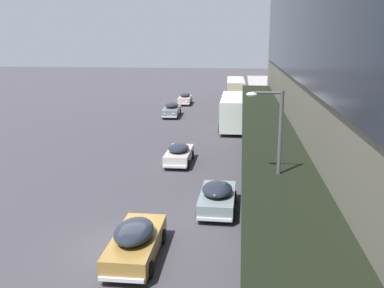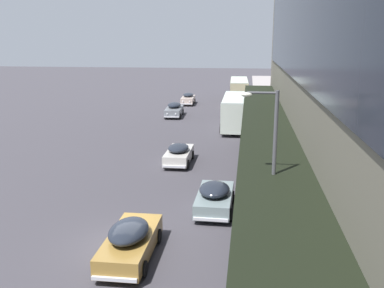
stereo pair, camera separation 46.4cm
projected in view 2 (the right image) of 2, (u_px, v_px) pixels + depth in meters
The scene contains 10 objects.
ground at pixel (125, 245), 18.70m from camera, with size 240.00×240.00×0.00m, color #3F3C42.
transit_bus_kerbside_front at pixel (236, 110), 42.93m from camera, with size 2.80×9.36×3.22m.
transit_bus_kerbside_rear at pixel (239, 88), 63.15m from camera, with size 2.99×10.66×3.06m.
sedan_second_near at pixel (130, 240), 17.41m from camera, with size 1.94×4.74×1.61m.
sedan_oncoming_rear at pixel (188, 99), 59.32m from camera, with size 1.88×4.61×1.56m.
sedan_trailing_mid at pixel (179, 154), 30.86m from camera, with size 1.82×4.31×1.46m.
sedan_far_back at pixel (215, 197), 22.29m from camera, with size 1.96×4.30×1.53m.
sedan_lead_near at pixel (174, 110), 49.92m from camera, with size 2.05×4.97×1.62m.
pedestrian_at_kerb at pixel (299, 253), 15.57m from camera, with size 0.42×0.53×1.86m.
street_lamp at pixel (270, 158), 17.50m from camera, with size 1.50×0.28×6.64m.
Camera 2 is at (5.16, -16.58, 8.74)m, focal length 40.00 mm.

